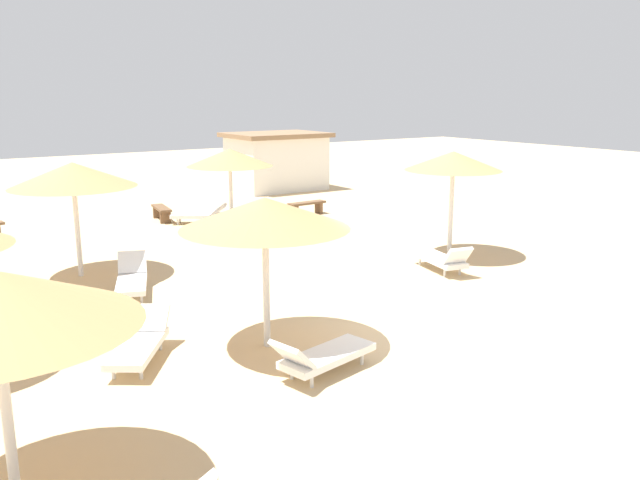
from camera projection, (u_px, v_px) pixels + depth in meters
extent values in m
plane|color=#D1B284|center=(407.00, 330.00, 12.47)|extent=(80.00, 80.00, 0.00)
cylinder|color=silver|center=(266.00, 286.00, 11.43)|extent=(0.12, 0.12, 2.25)
cone|color=tan|center=(265.00, 213.00, 11.15)|extent=(2.95, 2.95, 0.54)
cylinder|color=silver|center=(7.00, 412.00, 7.04)|extent=(0.12, 0.12, 2.13)
cylinder|color=silver|center=(77.00, 230.00, 15.89)|extent=(0.12, 0.12, 2.32)
cone|color=tan|center=(73.00, 175.00, 15.59)|extent=(2.99, 2.99, 0.59)
cylinder|color=silver|center=(451.00, 212.00, 17.88)|extent=(0.12, 0.12, 2.48)
cone|color=tan|center=(453.00, 161.00, 17.57)|extent=(2.62, 2.62, 0.51)
cylinder|color=silver|center=(231.00, 195.00, 21.75)|extent=(0.12, 0.12, 2.16)
cone|color=tan|center=(230.00, 157.00, 21.47)|extent=(2.85, 2.85, 0.58)
cube|color=white|center=(328.00, 355.00, 10.55)|extent=(1.80, 0.99, 0.12)
cube|color=white|center=(292.00, 355.00, 9.93)|extent=(0.57, 0.72, 0.45)
cylinder|color=silver|center=(312.00, 381.00, 10.01)|extent=(0.06, 0.06, 0.22)
cylinder|color=silver|center=(292.00, 372.00, 10.31)|extent=(0.06, 0.06, 0.22)
cylinder|color=silver|center=(362.00, 358.00, 10.86)|extent=(0.06, 0.06, 0.22)
cylinder|color=silver|center=(342.00, 351.00, 11.16)|extent=(0.06, 0.06, 0.22)
cube|color=white|center=(132.00, 283.00, 14.53)|extent=(1.19, 1.82, 0.12)
cube|color=white|center=(132.00, 262.00, 15.22)|extent=(0.73, 0.59, 0.49)
cylinder|color=silver|center=(123.00, 284.00, 15.08)|extent=(0.06, 0.06, 0.22)
cylinder|color=silver|center=(143.00, 283.00, 15.18)|extent=(0.06, 0.06, 0.22)
cylinder|color=silver|center=(120.00, 299.00, 13.94)|extent=(0.06, 0.06, 0.22)
cylinder|color=silver|center=(142.00, 298.00, 14.04)|extent=(0.06, 0.06, 0.22)
cube|color=white|center=(439.00, 259.00, 16.62)|extent=(0.98, 1.80, 0.12)
cube|color=white|center=(458.00, 256.00, 15.83)|extent=(0.71, 0.53, 0.48)
cylinder|color=silver|center=(460.00, 271.00, 16.19)|extent=(0.06, 0.06, 0.22)
cylinder|color=silver|center=(445.00, 272.00, 16.03)|extent=(0.06, 0.06, 0.22)
cylinder|color=silver|center=(434.00, 259.00, 17.28)|extent=(0.06, 0.06, 0.22)
cylinder|color=silver|center=(420.00, 261.00, 17.12)|extent=(0.06, 0.06, 0.22)
cube|color=white|center=(196.00, 216.00, 22.49)|extent=(1.78, 1.45, 0.12)
cube|color=white|center=(219.00, 209.00, 22.47)|extent=(0.76, 0.81, 0.38)
cylinder|color=silver|center=(214.00, 219.00, 22.76)|extent=(0.06, 0.06, 0.22)
cylinder|color=silver|center=(213.00, 222.00, 22.34)|extent=(0.06, 0.06, 0.22)
cylinder|color=silver|center=(180.00, 219.00, 22.73)|extent=(0.06, 0.06, 0.22)
cylinder|color=silver|center=(178.00, 222.00, 22.30)|extent=(0.06, 0.06, 0.22)
cube|color=white|center=(137.00, 348.00, 10.86)|extent=(1.50, 1.76, 0.12)
cube|color=white|center=(150.00, 318.00, 11.59)|extent=(0.79, 0.75, 0.42)
cylinder|color=silver|center=(135.00, 344.00, 11.49)|extent=(0.06, 0.06, 0.22)
cylinder|color=silver|center=(160.00, 344.00, 11.48)|extent=(0.06, 0.06, 0.22)
cylinder|color=silver|center=(113.00, 372.00, 10.32)|extent=(0.06, 0.06, 0.22)
cylinder|color=silver|center=(141.00, 372.00, 10.31)|extent=(0.06, 0.06, 0.22)
cube|color=brown|center=(161.00, 208.00, 23.00)|extent=(0.59, 1.54, 0.08)
cube|color=brown|center=(165.00, 217.00, 22.57)|extent=(0.37, 0.17, 0.41)
cube|color=brown|center=(158.00, 212.00, 23.53)|extent=(0.37, 0.17, 0.41)
cube|color=brown|center=(307.00, 203.00, 24.02)|extent=(1.52, 0.47, 0.08)
cube|color=brown|center=(295.00, 211.00, 23.76)|extent=(0.14, 0.37, 0.41)
cube|color=brown|center=(319.00, 208.00, 24.40)|extent=(0.14, 0.37, 0.41)
cube|color=white|center=(276.00, 163.00, 30.30)|extent=(3.97, 2.97, 2.42)
cube|color=#8C6B4C|center=(276.00, 135.00, 30.01)|extent=(4.37, 3.37, 0.20)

